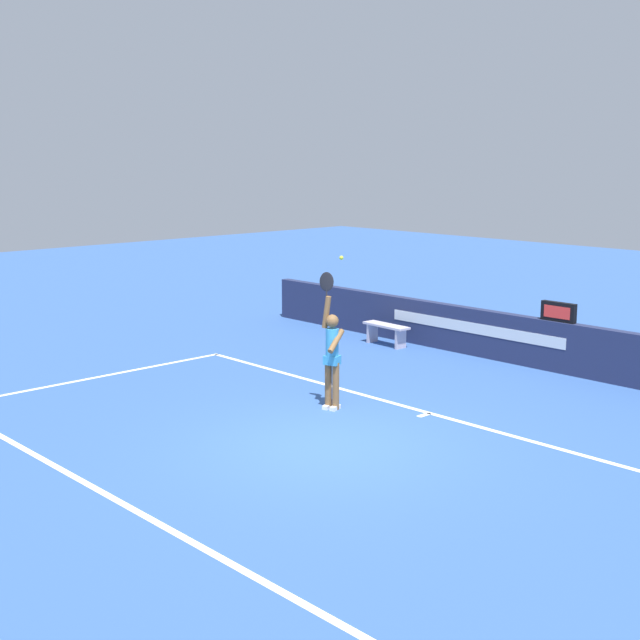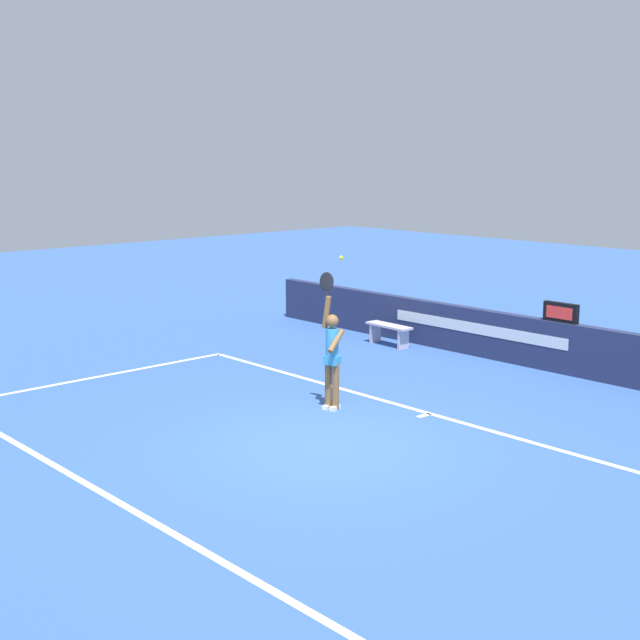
{
  "view_description": "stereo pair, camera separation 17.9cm",
  "coord_description": "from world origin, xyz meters",
  "px_view_note": "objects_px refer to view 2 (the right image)",
  "views": [
    {
      "loc": [
        9.13,
        -8.77,
        4.39
      ],
      "look_at": [
        -1.5,
        1.26,
        1.6
      ],
      "focal_mm": 48.25,
      "sensor_mm": 36.0,
      "label": 1
    },
    {
      "loc": [
        9.25,
        -8.64,
        4.39
      ],
      "look_at": [
        -1.5,
        1.26,
        1.6
      ],
      "focal_mm": 48.25,
      "sensor_mm": 36.0,
      "label": 2
    }
  ],
  "objects_px": {
    "courtside_bench_near": "(389,330)",
    "tennis_ball": "(341,258)",
    "tennis_player": "(332,353)",
    "speed_display": "(561,312)"
  },
  "relations": [
    {
      "from": "speed_display",
      "to": "tennis_player",
      "type": "xyz_separation_m",
      "value": [
        -1.26,
        -5.25,
        -0.24
      ]
    },
    {
      "from": "tennis_player",
      "to": "tennis_ball",
      "type": "bearing_deg",
      "value": -11.74
    },
    {
      "from": "courtside_bench_near",
      "to": "speed_display",
      "type": "bearing_deg",
      "value": 9.68
    },
    {
      "from": "speed_display",
      "to": "tennis_ball",
      "type": "distance_m",
      "value": 5.59
    },
    {
      "from": "tennis_player",
      "to": "courtside_bench_near",
      "type": "height_order",
      "value": "tennis_player"
    },
    {
      "from": "speed_display",
      "to": "courtside_bench_near",
      "type": "distance_m",
      "value": 4.26
    },
    {
      "from": "speed_display",
      "to": "courtside_bench_near",
      "type": "relative_size",
      "value": 0.61
    },
    {
      "from": "tennis_ball",
      "to": "tennis_player",
      "type": "bearing_deg",
      "value": 168.26
    },
    {
      "from": "tennis_player",
      "to": "tennis_ball",
      "type": "distance_m",
      "value": 1.73
    },
    {
      "from": "courtside_bench_near",
      "to": "tennis_ball",
      "type": "bearing_deg",
      "value": -55.75
    }
  ]
}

